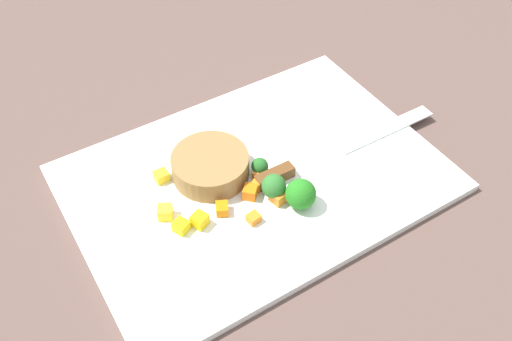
# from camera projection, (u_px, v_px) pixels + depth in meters

# --- Properties ---
(ground_plane) EXTENTS (4.00, 4.00, 0.00)m
(ground_plane) POSITION_uv_depth(u_px,v_px,m) (256.00, 181.00, 0.80)
(ground_plane) COLOR brown
(cutting_board) EXTENTS (0.51, 0.36, 0.01)m
(cutting_board) POSITION_uv_depth(u_px,v_px,m) (256.00, 178.00, 0.80)
(cutting_board) COLOR white
(cutting_board) RESTS_ON ground_plane
(prep_bowl) EXTENTS (0.11, 0.11, 0.03)m
(prep_bowl) POSITION_uv_depth(u_px,v_px,m) (210.00, 166.00, 0.78)
(prep_bowl) COLOR olive
(prep_bowl) RESTS_ON cutting_board
(chef_knife) EXTENTS (0.32, 0.03, 0.02)m
(chef_knife) POSITION_uv_depth(u_px,v_px,m) (322.00, 156.00, 0.81)
(chef_knife) COLOR silver
(chef_knife) RESTS_ON cutting_board
(carrot_dice_0) EXTENTS (0.03, 0.03, 0.02)m
(carrot_dice_0) POSITION_uv_depth(u_px,v_px,m) (250.00, 192.00, 0.76)
(carrot_dice_0) COLOR orange
(carrot_dice_0) RESTS_ON cutting_board
(carrot_dice_1) EXTENTS (0.01, 0.01, 0.01)m
(carrot_dice_1) POSITION_uv_depth(u_px,v_px,m) (286.00, 196.00, 0.76)
(carrot_dice_1) COLOR orange
(carrot_dice_1) RESTS_ON cutting_board
(carrot_dice_2) EXTENTS (0.02, 0.02, 0.02)m
(carrot_dice_2) POSITION_uv_depth(u_px,v_px,m) (277.00, 197.00, 0.75)
(carrot_dice_2) COLOR orange
(carrot_dice_2) RESTS_ON cutting_board
(carrot_dice_3) EXTENTS (0.02, 0.02, 0.01)m
(carrot_dice_3) POSITION_uv_depth(u_px,v_px,m) (257.00, 176.00, 0.78)
(carrot_dice_3) COLOR orange
(carrot_dice_3) RESTS_ON cutting_board
(carrot_dice_4) EXTENTS (0.02, 0.02, 0.02)m
(carrot_dice_4) POSITION_uv_depth(u_px,v_px,m) (257.00, 185.00, 0.77)
(carrot_dice_4) COLOR orange
(carrot_dice_4) RESTS_ON cutting_board
(carrot_dice_5) EXTENTS (0.02, 0.02, 0.01)m
(carrot_dice_5) POSITION_uv_depth(u_px,v_px,m) (254.00, 218.00, 0.73)
(carrot_dice_5) COLOR orange
(carrot_dice_5) RESTS_ON cutting_board
(carrot_dice_6) EXTENTS (0.02, 0.02, 0.01)m
(carrot_dice_6) POSITION_uv_depth(u_px,v_px,m) (222.00, 209.00, 0.74)
(carrot_dice_6) COLOR orange
(carrot_dice_6) RESTS_ON cutting_board
(pepper_dice_0) EXTENTS (0.02, 0.02, 0.01)m
(pepper_dice_0) POSITION_uv_depth(u_px,v_px,m) (181.00, 226.00, 0.72)
(pepper_dice_0) COLOR yellow
(pepper_dice_0) RESTS_ON cutting_board
(pepper_dice_1) EXTENTS (0.03, 0.03, 0.02)m
(pepper_dice_1) POSITION_uv_depth(u_px,v_px,m) (165.00, 212.00, 0.73)
(pepper_dice_1) COLOR yellow
(pepper_dice_1) RESTS_ON cutting_board
(pepper_dice_2) EXTENTS (0.02, 0.02, 0.01)m
(pepper_dice_2) POSITION_uv_depth(u_px,v_px,m) (162.00, 176.00, 0.78)
(pepper_dice_2) COLOR yellow
(pepper_dice_2) RESTS_ON cutting_board
(pepper_dice_3) EXTENTS (0.02, 0.02, 0.02)m
(pepper_dice_3) POSITION_uv_depth(u_px,v_px,m) (200.00, 220.00, 0.72)
(pepper_dice_3) COLOR yellow
(pepper_dice_3) RESTS_ON cutting_board
(broccoli_floret_0) EXTENTS (0.03, 0.03, 0.04)m
(broccoli_floret_0) POSITION_uv_depth(u_px,v_px,m) (277.00, 185.00, 0.75)
(broccoli_floret_0) COLOR #95BF60
(broccoli_floret_0) RESTS_ON cutting_board
(broccoli_floret_1) EXTENTS (0.02, 0.02, 0.03)m
(broccoli_floret_1) POSITION_uv_depth(u_px,v_px,m) (261.00, 168.00, 0.78)
(broccoli_floret_1) COLOR #7FB161
(broccoli_floret_1) RESTS_ON cutting_board
(broccoli_floret_2) EXTENTS (0.04, 0.04, 0.04)m
(broccoli_floret_2) POSITION_uv_depth(u_px,v_px,m) (301.00, 194.00, 0.74)
(broccoli_floret_2) COLOR #8CB35E
(broccoli_floret_2) RESTS_ON cutting_board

